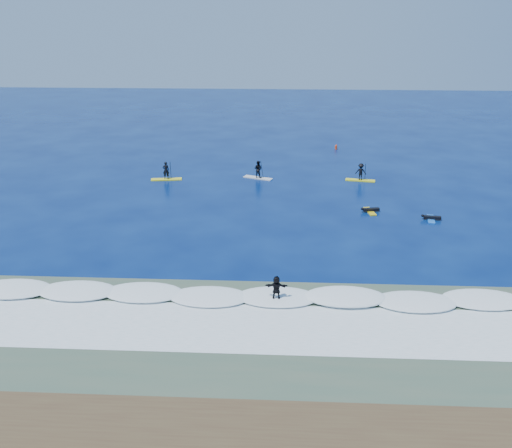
# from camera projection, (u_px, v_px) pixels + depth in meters

# --- Properties ---
(ground) EXTENTS (160.00, 160.00, 0.00)m
(ground) POSITION_uv_depth(u_px,v_px,m) (266.00, 236.00, 42.67)
(ground) COLOR #031448
(ground) RESTS_ON ground
(wet_sand_strip) EXTENTS (90.00, 5.00, 0.08)m
(wet_sand_strip) POSITION_uv_depth(u_px,v_px,m) (247.00, 441.00, 22.63)
(wet_sand_strip) COLOR #443020
(wet_sand_strip) RESTS_ON ground
(shallow_water) EXTENTS (90.00, 13.00, 0.01)m
(shallow_water) POSITION_uv_depth(u_px,v_px,m) (257.00, 338.00, 29.62)
(shallow_water) COLOR #3D5341
(shallow_water) RESTS_ON ground
(breaking_wave) EXTENTS (40.00, 6.00, 0.30)m
(breaking_wave) POSITION_uv_depth(u_px,v_px,m) (260.00, 301.00, 33.35)
(breaking_wave) COLOR white
(breaking_wave) RESTS_ON ground
(whitewater) EXTENTS (34.00, 5.00, 0.02)m
(whitewater) POSITION_uv_depth(u_px,v_px,m) (257.00, 328.00, 30.55)
(whitewater) COLOR silver
(whitewater) RESTS_ON ground
(sup_paddler_left) EXTENTS (3.10, 1.20, 2.12)m
(sup_paddler_left) POSITION_uv_depth(u_px,v_px,m) (166.00, 173.00, 56.22)
(sup_paddler_left) COLOR yellow
(sup_paddler_left) RESTS_ON ground
(sup_paddler_center) EXTENTS (3.03, 1.85, 2.09)m
(sup_paddler_center) POSITION_uv_depth(u_px,v_px,m) (258.00, 171.00, 56.63)
(sup_paddler_center) COLOR silver
(sup_paddler_center) RESTS_ON ground
(sup_paddler_right) EXTENTS (2.97, 1.23, 2.02)m
(sup_paddler_right) POSITION_uv_depth(u_px,v_px,m) (361.00, 173.00, 55.87)
(sup_paddler_right) COLOR yellow
(sup_paddler_right) RESTS_ON ground
(prone_paddler_near) EXTENTS (1.59, 2.06, 0.42)m
(prone_paddler_near) POSITION_uv_depth(u_px,v_px,m) (370.00, 210.00, 47.65)
(prone_paddler_near) COLOR gold
(prone_paddler_near) RESTS_ON ground
(prone_paddler_far) EXTENTS (1.58, 2.04, 0.42)m
(prone_paddler_far) POSITION_uv_depth(u_px,v_px,m) (431.00, 218.00, 45.88)
(prone_paddler_far) COLOR blue
(prone_paddler_far) RESTS_ON ground
(wave_surfer) EXTENTS (2.13, 0.61, 1.54)m
(wave_surfer) POSITION_uv_depth(u_px,v_px,m) (276.00, 289.00, 32.89)
(wave_surfer) COLOR white
(wave_surfer) RESTS_ON breaking_wave
(marker_buoy) EXTENTS (0.28, 0.28, 0.68)m
(marker_buoy) POSITION_uv_depth(u_px,v_px,m) (336.00, 147.00, 68.26)
(marker_buoy) COLOR #ED3E15
(marker_buoy) RESTS_ON ground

